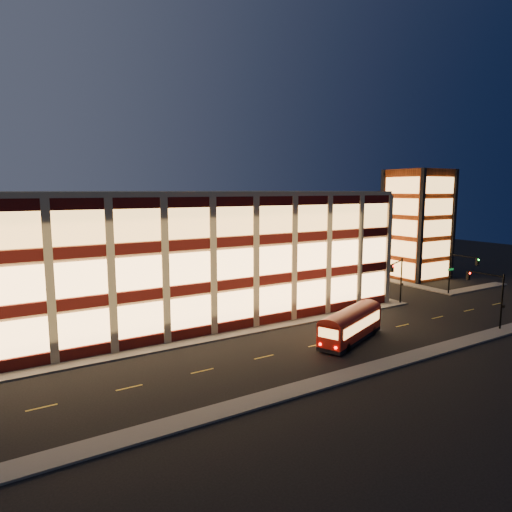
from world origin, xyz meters
TOP-DOWN VIEW (x-y plane):
  - ground at (0.00, 0.00)m, footprint 200.00×200.00m
  - sidewalk_office_south at (-3.00, 1.00)m, footprint 54.00×2.00m
  - sidewalk_office_east at (23.00, 17.00)m, footprint 2.00×30.00m
  - sidewalk_tower_south at (40.00, 1.00)m, footprint 14.00×2.00m
  - sidewalk_tower_west at (34.00, 17.00)m, footprint 2.00×30.00m
  - sidewalk_near at (0.00, -13.00)m, footprint 100.00×2.00m
  - office_building at (-2.91, 16.91)m, footprint 50.45×30.45m
  - stair_tower at (39.95, 11.95)m, footprint 8.60×8.60m
  - traffic_signal_far at (22.21, 0.24)m, footprint 3.79×1.87m
  - traffic_signal_right at (33.50, -0.62)m, footprint 1.20×4.37m
  - traffic_signal_near at (23.50, -11.03)m, footprint 0.32×4.45m
  - trolley_bus at (7.56, -6.81)m, footprint 9.79×5.86m

SIDE VIEW (x-z plane):
  - ground at x=0.00m, z-range 0.00..0.00m
  - sidewalk_office_south at x=-3.00m, z-range 0.00..0.15m
  - sidewalk_office_east at x=23.00m, z-range 0.00..0.15m
  - sidewalk_tower_south at x=40.00m, z-range 0.00..0.15m
  - sidewalk_tower_west at x=34.00m, z-range 0.00..0.15m
  - sidewalk_near at x=0.00m, z-range 0.00..0.15m
  - trolley_bus at x=7.56m, z-range 0.18..3.43m
  - traffic_signal_right at x=33.50m, z-range 1.10..7.10m
  - traffic_signal_far at x=22.21m, z-range 1.11..7.11m
  - traffic_signal_near at x=23.50m, z-range 1.13..7.13m
  - office_building at x=-2.91m, z-range 0.00..14.50m
  - stair_tower at x=39.95m, z-range -0.01..17.99m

